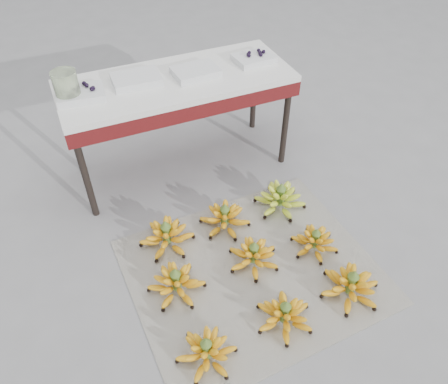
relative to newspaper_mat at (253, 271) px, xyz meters
name	(u,v)px	position (x,y,z in m)	size (l,w,h in m)	color
ground	(274,271)	(0.11, -0.04, 0.00)	(60.00, 60.00, 0.00)	slate
newspaper_mat	(253,271)	(0.00, 0.00, 0.00)	(1.25, 1.05, 0.01)	silver
bunch_front_left	(206,352)	(-0.40, -0.35, 0.06)	(0.34, 0.34, 0.16)	#F6B409
bunch_front_center	(284,315)	(0.00, -0.32, 0.06)	(0.31, 0.31, 0.17)	#F6B409
bunch_front_right	(350,286)	(0.38, -0.31, 0.07)	(0.36, 0.36, 0.18)	#F6B409
bunch_mid_left	(176,283)	(-0.41, 0.05, 0.06)	(0.36, 0.36, 0.18)	#F6B409
bunch_mid_center	(254,256)	(0.03, 0.05, 0.06)	(0.28, 0.28, 0.17)	#F6B409
bunch_mid_right	(315,242)	(0.38, 0.01, 0.06)	(0.26, 0.26, 0.16)	#F6B409
bunch_back_left	(167,236)	(-0.35, 0.36, 0.07)	(0.37, 0.37, 0.18)	#F6B409
bunch_back_center	(225,218)	(-0.01, 0.36, 0.06)	(0.29, 0.29, 0.17)	#F6B409
bunch_back_right	(280,199)	(0.36, 0.37, 0.07)	(0.34, 0.34, 0.19)	#95BD28
vendor_table	(177,89)	(-0.04, 0.98, 0.57)	(1.35, 0.54, 0.65)	black
tray_far_left	(81,94)	(-0.58, 0.98, 0.67)	(0.27, 0.21, 0.06)	silver
tray_left	(136,79)	(-0.26, 1.02, 0.67)	(0.27, 0.20, 0.04)	silver
tray_right	(196,72)	(0.08, 0.97, 0.67)	(0.27, 0.20, 0.04)	silver
tray_far_right	(254,58)	(0.46, 0.99, 0.67)	(0.25, 0.19, 0.06)	silver
glass_jar	(66,86)	(-0.64, 0.98, 0.73)	(0.13, 0.13, 0.16)	beige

